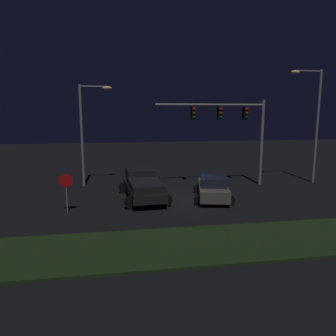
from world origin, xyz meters
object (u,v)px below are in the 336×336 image
at_px(pickup_truck, 143,184).
at_px(car_sedan, 213,188).
at_px(stop_sign, 66,186).
at_px(traffic_signal_gantry, 232,121).
at_px(street_lamp_right, 312,113).
at_px(street_lamp_left, 88,123).

height_order(pickup_truck, car_sedan, pickup_truck).
bearing_deg(stop_sign, traffic_signal_gantry, 23.91).
xyz_separation_m(street_lamp_right, stop_sign, (-17.89, -5.02, -3.91)).
bearing_deg(pickup_truck, traffic_signal_gantry, -72.47).
bearing_deg(pickup_truck, stop_sign, 113.64).
relative_size(car_sedan, traffic_signal_gantry, 0.56).
bearing_deg(street_lamp_left, car_sedan, -32.93).
relative_size(car_sedan, street_lamp_right, 0.54).
height_order(traffic_signal_gantry, stop_sign, traffic_signal_gantry).
height_order(car_sedan, street_lamp_left, street_lamp_left).
relative_size(pickup_truck, traffic_signal_gantry, 0.66).
bearing_deg(pickup_truck, street_lamp_right, -82.56).
relative_size(street_lamp_left, street_lamp_right, 0.86).
distance_m(traffic_signal_gantry, stop_sign, 12.90).
distance_m(pickup_truck, street_lamp_right, 14.41).
distance_m(pickup_truck, traffic_signal_gantry, 8.42).
distance_m(pickup_truck, stop_sign, 5.05).
bearing_deg(traffic_signal_gantry, street_lamp_right, -0.25).
xyz_separation_m(pickup_truck, street_lamp_left, (-3.64, 4.42, 3.80)).
xyz_separation_m(car_sedan, stop_sign, (-8.92, -1.48, 0.82)).
bearing_deg(stop_sign, street_lamp_right, 15.69).
height_order(pickup_truck, street_lamp_right, street_lamp_right).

